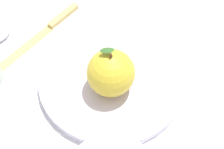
{
  "coord_description": "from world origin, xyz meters",
  "views": [
    {
      "loc": [
        -0.31,
        0.18,
        0.5
      ],
      "look_at": [
        -0.03,
        -0.01,
        0.02
      ],
      "focal_mm": 53.09,
      "sensor_mm": 36.0,
      "label": 1
    }
  ],
  "objects_px": {
    "dinner_plate": "(112,78)",
    "knife": "(47,29)",
    "apple": "(111,73)",
    "spoon": "(6,30)"
  },
  "relations": [
    {
      "from": "dinner_plate",
      "to": "knife",
      "type": "height_order",
      "value": "dinner_plate"
    },
    {
      "from": "apple",
      "to": "knife",
      "type": "relative_size",
      "value": 0.45
    },
    {
      "from": "apple",
      "to": "knife",
      "type": "height_order",
      "value": "apple"
    },
    {
      "from": "dinner_plate",
      "to": "spoon",
      "type": "xyz_separation_m",
      "value": [
        0.22,
        0.11,
        -0.0
      ]
    },
    {
      "from": "dinner_plate",
      "to": "knife",
      "type": "relative_size",
      "value": 1.27
    },
    {
      "from": "dinner_plate",
      "to": "apple",
      "type": "relative_size",
      "value": 2.83
    },
    {
      "from": "apple",
      "to": "spoon",
      "type": "distance_m",
      "value": 0.26
    },
    {
      "from": "apple",
      "to": "spoon",
      "type": "xyz_separation_m",
      "value": [
        0.24,
        0.1,
        -0.05
      ]
    },
    {
      "from": "knife",
      "to": "spoon",
      "type": "height_order",
      "value": "spoon"
    },
    {
      "from": "dinner_plate",
      "to": "spoon",
      "type": "relative_size",
      "value": 1.54
    }
  ]
}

